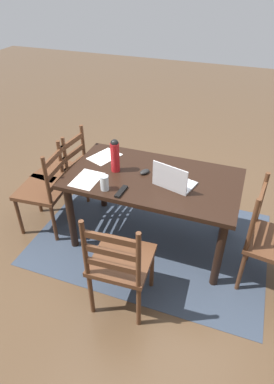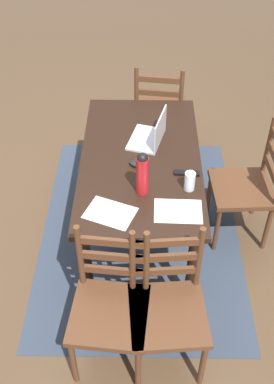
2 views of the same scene
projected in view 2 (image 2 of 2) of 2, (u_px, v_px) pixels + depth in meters
The scene contains 14 objects.
ground_plane at pixel (140, 229), 3.78m from camera, with size 14.00×14.00×0.00m, color brown.
area_rug at pixel (140, 229), 3.77m from camera, with size 2.22×1.56×0.01m, color #333D4C.
dining_table at pixel (141, 168), 3.34m from camera, with size 1.51×0.84×0.74m.
chair_far_head at pixel (247, 187), 3.46m from camera, with size 0.46×0.46×0.95m.
chair_right_far at pixel (167, 308), 2.69m from camera, with size 0.48×0.48×0.95m.
chair_left_far at pixel (160, 109), 4.23m from camera, with size 0.49×0.49×0.95m.
chair_right_near at pixel (110, 307), 2.70m from camera, with size 0.48×0.48×0.95m.
laptop at pixel (152, 135), 3.38m from camera, with size 0.37×0.30×0.23m.
water_bottle at pixel (142, 173), 2.91m from camera, with size 0.08×0.08×0.31m.
drinking_glass at pixel (190, 181), 2.99m from camera, with size 0.07×0.07×0.13m, color silver.
computer_mouse at pixel (136, 164), 3.20m from camera, with size 0.06×0.10×0.03m, color black.
tv_remote at pixel (187, 173), 3.14m from camera, with size 0.04×0.17×0.02m, color black.
paper_stack_left at pixel (178, 211), 2.88m from camera, with size 0.21×0.30×0.00m, color white.
paper_stack_right at pixel (110, 213), 2.87m from camera, with size 0.21×0.30×0.00m, color white.
Camera 2 is at (2.57, 0.01, 2.78)m, focal length 43.68 mm.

